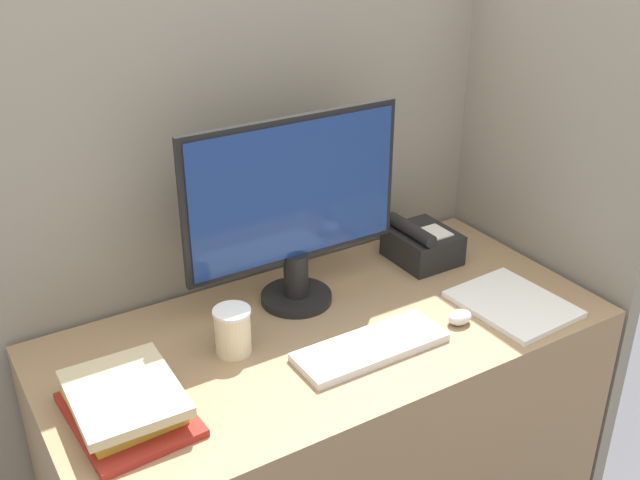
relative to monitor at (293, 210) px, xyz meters
name	(u,v)px	position (x,y,z in m)	size (l,w,h in m)	color
cubicle_panel_rear	(257,241)	(0.00, 0.21, -0.17)	(1.76, 0.04, 1.67)	gray
cubicle_panel_right	(536,226)	(0.72, -0.12, -0.17)	(0.04, 0.71, 1.67)	gray
desk	(327,448)	(0.00, -0.15, -0.63)	(1.36, 0.65, 0.75)	#937551
monitor	(293,210)	(0.00, 0.00, 0.00)	(0.57, 0.18, 0.49)	black
keyboard	(371,347)	(0.04, -0.28, -0.24)	(0.36, 0.13, 0.02)	silver
mouse	(460,317)	(0.29, -0.30, -0.24)	(0.06, 0.05, 0.04)	silver
coffee_cup	(233,331)	(-0.23, -0.12, -0.20)	(0.09, 0.09, 0.11)	beige
book_stack	(125,402)	(-0.51, -0.21, -0.22)	(0.23, 0.30, 0.07)	maroon
desk_telephone	(422,244)	(0.42, 0.01, -0.21)	(0.16, 0.18, 0.12)	black
paper_pile	(513,304)	(0.46, -0.31, -0.25)	(0.24, 0.29, 0.01)	white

